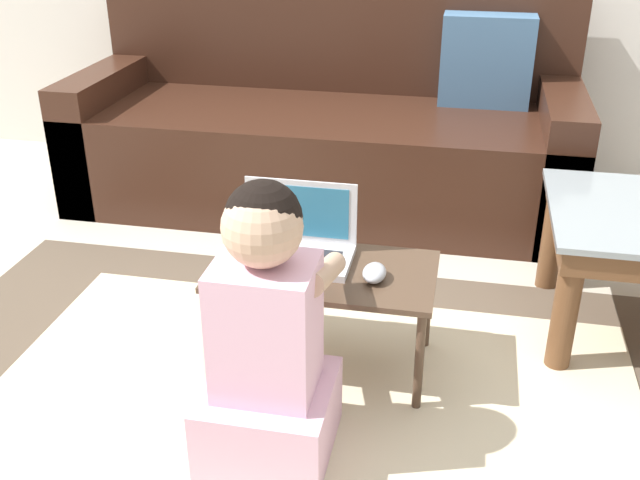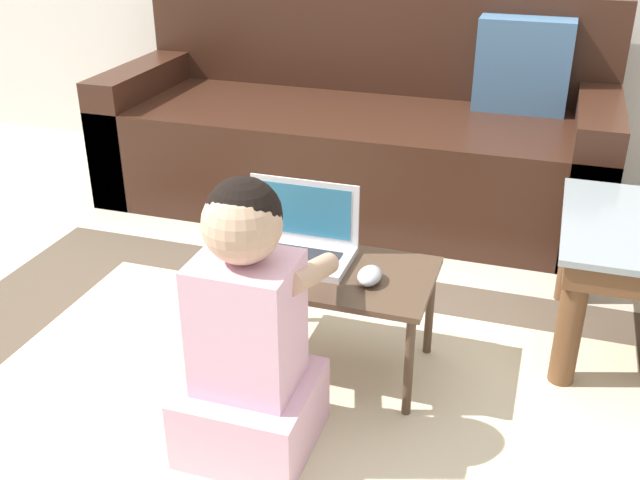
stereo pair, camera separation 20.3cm
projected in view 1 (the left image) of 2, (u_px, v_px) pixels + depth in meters
ground_plane at (311, 358)px, 2.18m from camera, size 16.00×16.00×0.00m
area_rug at (310, 403)px, 1.99m from camera, size 2.41×1.52×0.01m
couch at (328, 132)px, 3.14m from camera, size 2.03×0.82×0.84m
laptop_desk at (324, 280)px, 2.03m from camera, size 0.60×0.34×0.31m
laptop at (295, 246)px, 2.06m from camera, size 0.32×0.19×0.20m
computer_mouse at (374, 273)px, 1.95m from camera, size 0.06×0.10×0.04m
person_seated at (267, 340)px, 1.71m from camera, size 0.30×0.44×0.70m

